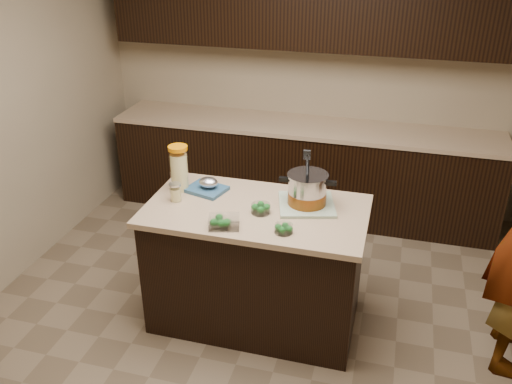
# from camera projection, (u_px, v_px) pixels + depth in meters

# --- Properties ---
(ground_plane) EXTENTS (4.00, 4.00, 0.00)m
(ground_plane) POSITION_uv_depth(u_px,v_px,m) (256.00, 316.00, 3.96)
(ground_plane) COLOR brown
(ground_plane) RESTS_ON ground
(room_shell) EXTENTS (4.04, 4.04, 2.72)m
(room_shell) POSITION_uv_depth(u_px,v_px,m) (256.00, 87.00, 3.19)
(room_shell) COLOR tan
(room_shell) RESTS_ON ground
(back_cabinets) EXTENTS (3.60, 0.63, 2.33)m
(back_cabinets) POSITION_uv_depth(u_px,v_px,m) (305.00, 119.00, 5.04)
(back_cabinets) COLOR black
(back_cabinets) RESTS_ON ground
(island) EXTENTS (1.46, 0.81, 0.90)m
(island) POSITION_uv_depth(u_px,v_px,m) (256.00, 265.00, 3.76)
(island) COLOR black
(island) RESTS_ON ground
(dish_towel) EXTENTS (0.44, 0.44, 0.02)m
(dish_towel) POSITION_uv_depth(u_px,v_px,m) (307.00, 204.00, 3.59)
(dish_towel) COLOR #537850
(dish_towel) RESTS_ON island
(stock_pot) EXTENTS (0.38, 0.29, 0.38)m
(stock_pot) POSITION_uv_depth(u_px,v_px,m) (307.00, 191.00, 3.54)
(stock_pot) COLOR #B7B7BC
(stock_pot) RESTS_ON dish_towel
(lemonade_pitcher) EXTENTS (0.17, 0.17, 0.32)m
(lemonade_pitcher) POSITION_uv_depth(u_px,v_px,m) (179.00, 170.00, 3.74)
(lemonade_pitcher) COLOR #DACD85
(lemonade_pitcher) RESTS_ON island
(mason_jar) EXTENTS (0.10, 0.10, 0.13)m
(mason_jar) POSITION_uv_depth(u_px,v_px,m) (176.00, 193.00, 3.63)
(mason_jar) COLOR #DACD85
(mason_jar) RESTS_ON island
(broccoli_tub_left) EXTENTS (0.13, 0.13, 0.06)m
(broccoli_tub_left) POSITION_uv_depth(u_px,v_px,m) (261.00, 209.00, 3.49)
(broccoli_tub_left) COLOR silver
(broccoli_tub_left) RESTS_ON island
(broccoli_tub_right) EXTENTS (0.14, 0.14, 0.05)m
(broccoli_tub_right) POSITION_uv_depth(u_px,v_px,m) (284.00, 229.00, 3.27)
(broccoli_tub_right) COLOR silver
(broccoli_tub_right) RESTS_ON island
(broccoli_tub_rect) EXTENTS (0.22, 0.18, 0.07)m
(broccoli_tub_rect) POSITION_uv_depth(u_px,v_px,m) (224.00, 222.00, 3.33)
(broccoli_tub_rect) COLOR silver
(broccoli_tub_rect) RESTS_ON island
(blue_tray) EXTENTS (0.31, 0.27, 0.10)m
(blue_tray) POSITION_uv_depth(u_px,v_px,m) (207.00, 187.00, 3.77)
(blue_tray) COLOR navy
(blue_tray) RESTS_ON island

